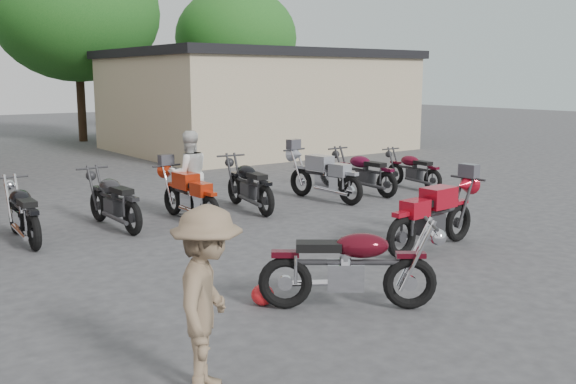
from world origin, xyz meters
TOP-DOWN VIEW (x-y plane):
  - ground at (0.00, 0.00)m, footprint 90.00×90.00m
  - stucco_building at (8.50, 15.00)m, footprint 10.00×8.00m
  - tree_2 at (4.00, 22.00)m, footprint 7.04×7.04m
  - tree_3 at (12.00, 22.00)m, footprint 6.08×6.08m
  - vintage_motorcycle at (-0.49, -0.44)m, footprint 2.08×1.81m
  - sportbike at (2.46, 0.83)m, footprint 2.16×0.87m
  - helmet at (-1.27, 0.31)m, footprint 0.31×0.31m
  - person_light at (0.48, 5.51)m, footprint 0.95×0.80m
  - person_tan at (-2.91, -1.23)m, footprint 1.18×1.26m
  - row_bike_2 at (-2.80, 5.34)m, footprint 0.72×1.98m
  - row_bike_3 at (-1.17, 5.40)m, footprint 0.77×2.05m
  - row_bike_4 at (0.25, 5.07)m, footprint 0.72×1.98m
  - row_bike_5 at (1.77, 5.27)m, footprint 0.97×2.15m
  - row_bike_6 at (3.72, 5.15)m, footprint 0.96×2.20m
  - row_bike_7 at (5.05, 5.24)m, footprint 0.75×2.03m
  - row_bike_8 at (6.58, 5.05)m, footprint 0.67×1.83m

SIDE VIEW (x-z plane):
  - ground at x=0.00m, z-range 0.00..0.00m
  - helmet at x=-1.27m, z-range 0.00..0.26m
  - row_bike_8 at x=6.58m, z-range 0.00..1.05m
  - row_bike_4 at x=0.25m, z-range 0.00..1.13m
  - row_bike_2 at x=-2.80m, z-range 0.00..1.13m
  - row_bike_7 at x=5.05m, z-range 0.00..1.16m
  - row_bike_3 at x=-1.17m, z-range 0.00..1.17m
  - row_bike_5 at x=1.77m, z-range 0.00..1.20m
  - vintage_motorcycle at x=-0.49m, z-range 0.00..1.21m
  - sportbike at x=2.46m, z-range 0.00..1.22m
  - row_bike_6 at x=3.72m, z-range 0.00..1.23m
  - person_tan at x=-2.91m, z-range 0.00..1.71m
  - person_light at x=0.48m, z-range 0.00..1.74m
  - stucco_building at x=8.50m, z-range 0.00..3.50m
  - tree_3 at x=12.00m, z-range 0.00..7.60m
  - tree_2 at x=4.00m, z-range 0.00..8.80m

